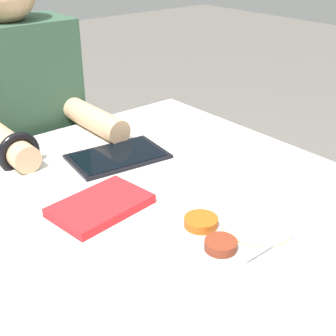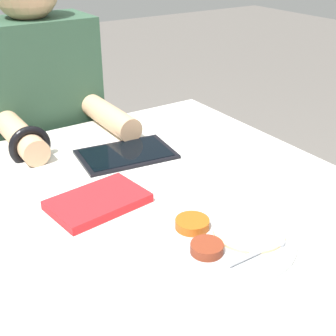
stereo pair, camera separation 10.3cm
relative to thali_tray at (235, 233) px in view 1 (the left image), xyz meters
name	(u,v)px [view 1 (the left image)]	position (x,y,z in m)	size (l,w,h in m)	color
thali_tray	(235,233)	(0.00, 0.00, 0.00)	(0.27, 0.27, 0.03)	#B7BABF
red_notebook	(101,206)	(-0.15, 0.25, 0.00)	(0.22, 0.16, 0.02)	silver
tablet_device	(118,156)	(0.02, 0.44, 0.00)	(0.26, 0.19, 0.01)	black
person_diner	(29,166)	(-0.06, 0.85, -0.17)	(0.37, 0.47, 1.22)	black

